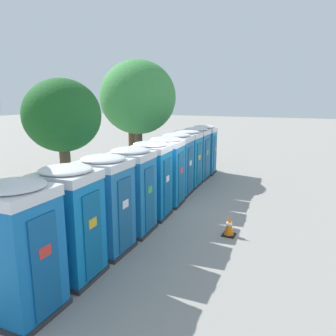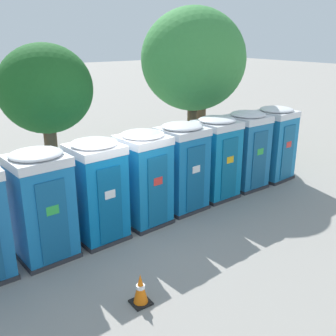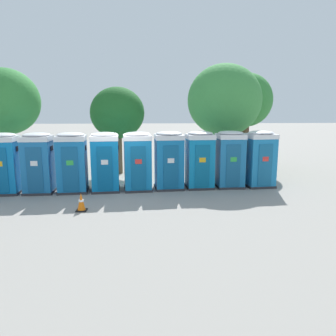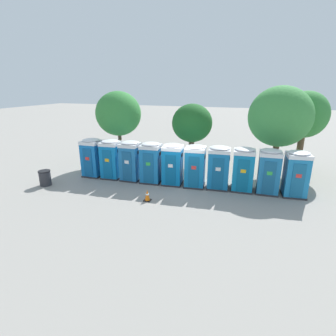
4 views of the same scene
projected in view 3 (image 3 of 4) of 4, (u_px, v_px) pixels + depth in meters
The scene contains 15 objects.
ground_plane at pixel (122, 190), 14.41m from camera, with size 120.00×120.00×0.00m, color gray.
portapotty_1 at pixel (4, 163), 13.58m from camera, with size 1.26×1.28×2.54m.
portapotty_2 at pixel (38, 163), 13.70m from camera, with size 1.22×1.23×2.54m.
portapotty_3 at pixel (72, 162), 13.83m from camera, with size 1.32×1.29×2.54m.
portapotty_4 at pixel (105, 162), 13.99m from camera, with size 1.28×1.30×2.54m.
portapotty_5 at pixel (138, 161), 14.14m from camera, with size 1.29×1.31×2.54m.
portapotty_6 at pixel (169, 160), 14.38m from camera, with size 1.33×1.29×2.54m.
portapotty_7 at pixel (200, 159), 14.55m from camera, with size 1.25×1.26×2.54m.
portapotty_8 at pixel (230, 159), 14.70m from camera, with size 1.23×1.23×2.54m.
portapotty_9 at pixel (260, 158), 14.81m from camera, with size 1.33×1.31×2.54m.
street_tree_0 at pixel (117, 113), 17.37m from camera, with size 2.86×2.86×4.63m.
street_tree_1 at pixel (224, 101), 17.60m from camera, with size 3.96×3.96×5.86m.
street_tree_2 at pixel (5, 102), 16.12m from camera, with size 3.33×3.33×5.46m.
street_tree_3 at pixel (247, 101), 19.06m from camera, with size 2.96×2.96×5.53m.
traffic_cone at pixel (81, 202), 11.39m from camera, with size 0.36×0.36×0.64m.
Camera 3 is at (1.19, -14.08, 3.57)m, focal length 35.00 mm.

